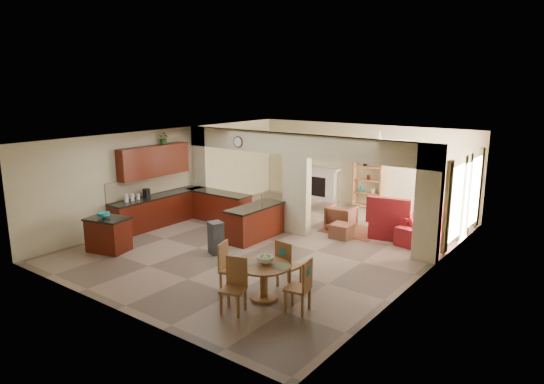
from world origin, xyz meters
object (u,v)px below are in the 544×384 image
Objects in this scene: kitchen_island at (108,234)px; dining_table at (264,276)px; armchair at (341,217)px; sofa at (433,226)px.

dining_table is at bearing -12.78° from kitchen_island.
dining_table is at bearing 97.07° from armchair.
sofa is at bearing 29.09° from kitchen_island.
armchair is (-1.07, 5.04, -0.13)m from dining_table.
sofa reaches higher than armchair.
sofa is (6.22, 5.84, -0.08)m from kitchen_island.
dining_table is 5.16m from armchair.
sofa is at bearing 76.58° from dining_table.
armchair is (3.78, 5.16, -0.09)m from kitchen_island.
armchair is at bearing 113.23° from sofa.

